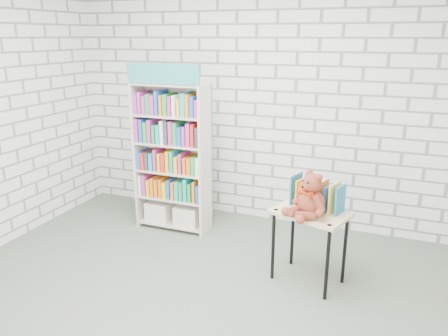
% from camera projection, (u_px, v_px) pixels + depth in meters
% --- Properties ---
extents(ground, '(4.50, 4.50, 0.00)m').
position_uv_depth(ground, '(180.00, 303.00, 3.65)').
color(ground, '#4F584A').
rests_on(ground, ground).
extents(room_shell, '(4.52, 4.02, 2.81)m').
position_uv_depth(room_shell, '(173.00, 88.00, 3.13)').
color(room_shell, silver).
rests_on(room_shell, ground).
extents(bookshelf, '(0.83, 0.32, 1.87)m').
position_uv_depth(bookshelf, '(173.00, 156.00, 4.87)').
color(bookshelf, beige).
rests_on(bookshelf, ground).
extents(display_table, '(0.73, 0.61, 0.68)m').
position_uv_depth(display_table, '(310.00, 221.00, 3.83)').
color(display_table, tan).
rests_on(display_table, ground).
extents(table_books, '(0.48, 0.32, 0.26)m').
position_uv_depth(table_books, '(317.00, 194.00, 3.84)').
color(table_books, '#226C95').
rests_on(table_books, display_table).
extents(teddy_bear, '(0.38, 0.37, 0.39)m').
position_uv_depth(teddy_bear, '(309.00, 199.00, 3.66)').
color(teddy_bear, maroon).
rests_on(teddy_bear, display_table).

